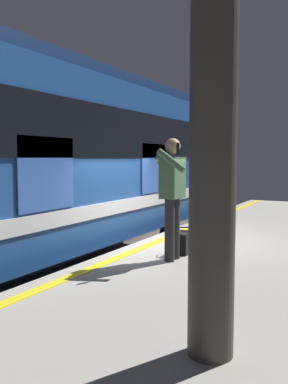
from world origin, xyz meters
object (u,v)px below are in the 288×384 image
(station_column, at_px, (213,128))
(train_carriage, at_px, (45,156))
(passenger, at_px, (172,188))
(handbag, at_px, (184,242))

(station_column, bearing_deg, train_carriage, -126.11)
(passenger, bearing_deg, station_column, 30.25)
(train_carriage, distance_m, passenger, 3.29)
(passenger, height_order, station_column, station_column)
(train_carriage, height_order, passenger, train_carriage)
(train_carriage, height_order, handbag, train_carriage)
(train_carriage, xyz_separation_m, passenger, (0.90, 3.13, -0.46))
(handbag, bearing_deg, train_carriage, -98.32)
(train_carriage, relative_size, station_column, 2.91)
(handbag, distance_m, station_column, 3.50)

